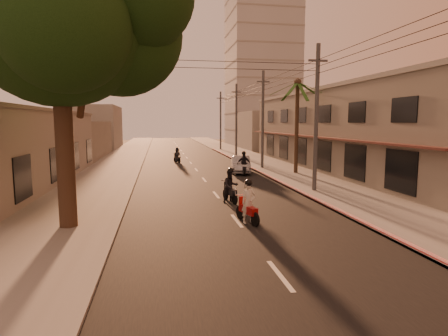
{
  "coord_description": "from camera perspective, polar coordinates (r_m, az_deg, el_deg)",
  "views": [
    {
      "loc": [
        -3.3,
        -13.72,
        4.33
      ],
      "look_at": [
        0.37,
        7.36,
        1.7
      ],
      "focal_mm": 30.0,
      "sensor_mm": 36.0,
      "label": 1
    }
  ],
  "objects": [
    {
      "name": "ground",
      "position": [
        14.76,
        3.56,
        -10.08
      ],
      "size": [
        160.0,
        160.0,
        0.0
      ],
      "primitive_type": "plane",
      "color": "#383023",
      "rests_on": "ground"
    },
    {
      "name": "road",
      "position": [
        34.15,
        -4.24,
        -0.29
      ],
      "size": [
        10.0,
        140.0,
        0.02
      ],
      "primitive_type": "cube",
      "color": "black",
      "rests_on": "ground"
    },
    {
      "name": "sidewalk_right",
      "position": [
        35.66,
        7.84,
        0.06
      ],
      "size": [
        5.0,
        140.0,
        0.12
      ],
      "primitive_type": "cube",
      "color": "slate",
      "rests_on": "ground"
    },
    {
      "name": "sidewalk_left",
      "position": [
        34.25,
        -16.83,
        -0.46
      ],
      "size": [
        5.0,
        140.0,
        0.12
      ],
      "primitive_type": "cube",
      "color": "slate",
      "rests_on": "ground"
    },
    {
      "name": "curb_stripe",
      "position": [
        30.22,
        6.37,
        -1.09
      ],
      "size": [
        0.2,
        60.0,
        0.2
      ],
      "primitive_type": "cube",
      "color": "red",
      "rests_on": "ground"
    },
    {
      "name": "shophouse_row",
      "position": [
        36.12,
        18.77,
        5.55
      ],
      "size": [
        8.8,
        34.2,
        7.3
      ],
      "color": "gray",
      "rests_on": "ground"
    },
    {
      "name": "left_building",
      "position": [
        29.75,
        -30.92,
        2.67
      ],
      "size": [
        8.2,
        24.2,
        5.2
      ],
      "color": "gray",
      "rests_on": "ground"
    },
    {
      "name": "distant_tower",
      "position": [
        72.98,
        5.74,
        14.58
      ],
      "size": [
        12.1,
        12.1,
        28.0
      ],
      "color": "#B7B5B2",
      "rests_on": "ground"
    },
    {
      "name": "broadleaf_tree",
      "position": [
        16.73,
        -22.49,
        20.84
      ],
      "size": [
        9.6,
        8.7,
        12.1
      ],
      "color": "black",
      "rests_on": "ground"
    },
    {
      "name": "palm_tree",
      "position": [
        31.92,
        11.15,
        11.94
      ],
      "size": [
        5.0,
        5.0,
        8.2
      ],
      "color": "black",
      "rests_on": "ground"
    },
    {
      "name": "utility_poles",
      "position": [
        35.1,
        5.96,
        10.57
      ],
      "size": [
        1.2,
        48.26,
        9.0
      ],
      "color": "#38383A",
      "rests_on": "ground"
    },
    {
      "name": "filler_right",
      "position": [
        61.23,
        6.58,
        5.71
      ],
      "size": [
        8.0,
        14.0,
        6.0
      ],
      "primitive_type": "cube",
      "color": "gray",
      "rests_on": "ground"
    },
    {
      "name": "filler_left_near",
      "position": [
        48.95,
        -22.54,
        3.97
      ],
      "size": [
        8.0,
        14.0,
        4.4
      ],
      "primitive_type": "cube",
      "color": "gray",
      "rests_on": "ground"
    },
    {
      "name": "filler_left_far",
      "position": [
        66.59,
        -19.22,
        5.9
      ],
      "size": [
        8.0,
        14.0,
        7.0
      ],
      "primitive_type": "cube",
      "color": "gray",
      "rests_on": "ground"
    },
    {
      "name": "scooter_red",
      "position": [
        16.15,
        3.7,
        -5.44
      ],
      "size": [
        0.97,
        1.92,
        1.93
      ],
      "rotation": [
        0.0,
        0.0,
        0.26
      ],
      "color": "black",
      "rests_on": "ground"
    },
    {
      "name": "scooter_mid_a",
      "position": [
        20.27,
        1.0,
        -2.84
      ],
      "size": [
        1.12,
        1.92,
        1.9
      ],
      "rotation": [
        0.0,
        0.0,
        0.19
      ],
      "color": "black",
      "rests_on": "ground"
    },
    {
      "name": "scooter_mid_b",
      "position": [
        30.6,
        3.02,
        0.54
      ],
      "size": [
        1.21,
        2.02,
        1.99
      ],
      "rotation": [
        0.0,
        0.0,
        -0.12
      ],
      "color": "black",
      "rests_on": "ground"
    },
    {
      "name": "scooter_far_a",
      "position": [
        40.64,
        -7.14,
        1.89
      ],
      "size": [
        1.08,
        1.6,
        1.64
      ],
      "rotation": [
        0.0,
        0.0,
        0.36
      ],
      "color": "black",
      "rests_on": "ground"
    },
    {
      "name": "parked_car",
      "position": [
        32.16,
        2.56,
        0.54
      ],
      "size": [
        2.97,
        4.85,
        1.43
      ],
      "primitive_type": "imported",
      "rotation": [
        0.0,
        0.0,
        -0.17
      ],
      "color": "#96989E",
      "rests_on": "ground"
    }
  ]
}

